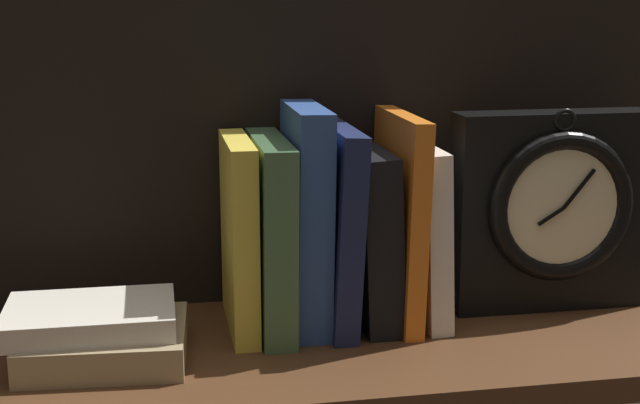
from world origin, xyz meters
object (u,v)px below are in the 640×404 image
(book_green_romantic, at_px, (270,234))
(book_white_catcher, at_px, (421,231))
(framed_clock, at_px, (552,210))
(book_orange_pandolfini, at_px, (399,217))
(book_black_skeptic, at_px, (369,235))
(book_yellow_seinlanguage, at_px, (239,235))
(book_blue_modern, at_px, (306,217))
(book_navy_bierce, at_px, (337,226))
(book_stack_side, at_px, (100,333))

(book_green_romantic, relative_size, book_white_catcher, 1.06)
(book_white_catcher, bearing_deg, framed_clock, -1.10)
(book_orange_pandolfini, bearing_deg, framed_clock, -0.94)
(book_green_romantic, height_order, book_white_catcher, book_green_romantic)
(book_black_skeptic, height_order, framed_clock, framed_clock)
(book_yellow_seinlanguage, relative_size, book_black_skeptic, 1.08)
(book_green_romantic, relative_size, book_orange_pandolfini, 0.90)
(book_blue_modern, xyz_separation_m, book_white_catcher, (0.12, 0.00, -0.02))
(book_yellow_seinlanguage, bearing_deg, book_black_skeptic, 0.00)
(book_blue_modern, distance_m, book_white_catcher, 0.12)
(book_black_skeptic, xyz_separation_m, book_white_catcher, (0.06, 0.00, 0.00))
(book_yellow_seinlanguage, bearing_deg, book_white_catcher, 0.00)
(book_orange_pandolfini, height_order, book_white_catcher, book_orange_pandolfini)
(book_yellow_seinlanguage, height_order, book_navy_bierce, book_navy_bierce)
(book_yellow_seinlanguage, distance_m, book_black_skeptic, 0.13)
(framed_clock, bearing_deg, book_white_catcher, 178.90)
(book_yellow_seinlanguage, relative_size, framed_clock, 0.89)
(book_yellow_seinlanguage, height_order, book_orange_pandolfini, book_orange_pandolfini)
(framed_clock, bearing_deg, book_green_romantic, 179.48)
(book_yellow_seinlanguage, relative_size, book_stack_side, 1.16)
(book_navy_bierce, bearing_deg, book_white_catcher, 0.00)
(book_black_skeptic, height_order, book_stack_side, book_black_skeptic)
(book_white_catcher, bearing_deg, book_stack_side, -169.32)
(book_white_catcher, relative_size, book_stack_side, 1.09)
(book_green_romantic, relative_size, framed_clock, 0.88)
(framed_clock, bearing_deg, book_navy_bierce, 179.32)
(book_green_romantic, bearing_deg, book_orange_pandolfini, 0.00)
(book_yellow_seinlanguage, bearing_deg, book_blue_modern, 0.00)
(book_blue_modern, height_order, book_orange_pandolfini, book_blue_modern)
(book_black_skeptic, relative_size, framed_clock, 0.82)
(book_navy_bierce, xyz_separation_m, book_stack_side, (-0.23, -0.06, -0.07))
(book_yellow_seinlanguage, relative_size, book_orange_pandolfini, 0.90)
(book_white_catcher, bearing_deg, book_black_skeptic, 180.00)
(book_navy_bierce, height_order, book_stack_side, book_navy_bierce)
(book_black_skeptic, bearing_deg, book_blue_modern, 180.00)
(book_green_romantic, relative_size, book_black_skeptic, 1.07)
(book_black_skeptic, height_order, book_white_catcher, book_white_catcher)
(book_navy_bierce, distance_m, book_stack_side, 0.25)
(book_green_romantic, distance_m, book_white_catcher, 0.16)
(book_stack_side, bearing_deg, book_black_skeptic, 12.82)
(book_white_catcher, relative_size, framed_clock, 0.83)
(book_green_romantic, xyz_separation_m, book_white_catcher, (0.16, 0.00, -0.01))
(book_stack_side, bearing_deg, book_yellow_seinlanguage, 24.24)
(book_orange_pandolfini, relative_size, book_stack_side, 1.28)
(book_yellow_seinlanguage, relative_size, book_white_catcher, 1.06)
(book_green_romantic, distance_m, book_stack_side, 0.19)
(book_black_skeptic, distance_m, book_orange_pandolfini, 0.04)
(book_yellow_seinlanguage, distance_m, book_orange_pandolfini, 0.16)
(book_black_skeptic, distance_m, book_white_catcher, 0.06)
(book_blue_modern, xyz_separation_m, framed_clock, (0.26, -0.00, -0.00))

